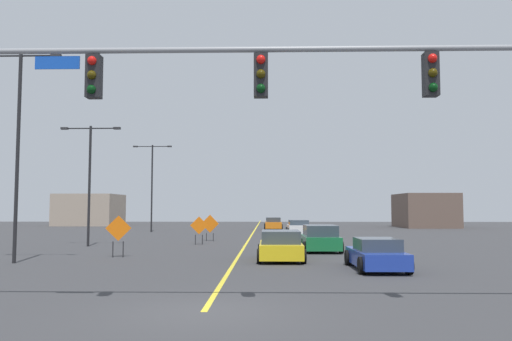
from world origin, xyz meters
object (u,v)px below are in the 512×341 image
(car_white_far, at_px, (298,228))
(street_lamp_far_right, at_px, (18,139))
(street_lamp_near_right, at_px, (152,180))
(construction_sign_median_near, at_px, (199,227))
(car_green_approaching, at_px, (320,239))
(traffic_signal_assembly, at_px, (348,90))
(car_blue_distant, at_px, (376,255))
(car_yellow_passing, at_px, (281,246))
(street_lamp_mid_left, at_px, (90,174))
(construction_sign_left_lane, at_px, (118,231))
(car_orange_near, at_px, (273,224))
(construction_sign_left_shoulder, at_px, (210,225))

(car_white_far, bearing_deg, street_lamp_far_right, -119.69)
(street_lamp_near_right, height_order, construction_sign_median_near, street_lamp_near_right)
(construction_sign_median_near, relative_size, car_green_approaching, 0.44)
(street_lamp_near_right, distance_m, car_white_far, 16.05)
(traffic_signal_assembly, height_order, car_blue_distant, traffic_signal_assembly)
(car_yellow_passing, height_order, car_white_far, car_yellow_passing)
(street_lamp_far_right, bearing_deg, car_yellow_passing, 7.14)
(construction_sign_median_near, bearing_deg, car_blue_distant, -56.88)
(street_lamp_near_right, bearing_deg, car_blue_distant, -62.76)
(street_lamp_mid_left, height_order, car_blue_distant, street_lamp_mid_left)
(traffic_signal_assembly, relative_size, car_yellow_passing, 3.88)
(street_lamp_near_right, distance_m, construction_sign_median_near, 19.54)
(traffic_signal_assembly, relative_size, construction_sign_left_lane, 7.96)
(street_lamp_far_right, bearing_deg, car_green_approaching, 24.85)
(car_green_approaching, bearing_deg, street_lamp_near_right, 122.87)
(car_green_approaching, height_order, car_orange_near, car_green_approaching)
(traffic_signal_assembly, distance_m, car_orange_near, 46.21)
(construction_sign_left_shoulder, bearing_deg, construction_sign_median_near, -95.09)
(street_lamp_far_right, relative_size, street_lamp_mid_left, 1.23)
(street_lamp_near_right, relative_size, car_blue_distant, 2.05)
(street_lamp_mid_left, height_order, car_white_far, street_lamp_mid_left)
(traffic_signal_assembly, height_order, construction_sign_median_near, traffic_signal_assembly)
(street_lamp_near_right, xyz_separation_m, construction_sign_median_near, (7.23, -17.70, -4.05))
(street_lamp_far_right, xyz_separation_m, construction_sign_left_lane, (3.79, 2.79, -4.21))
(street_lamp_near_right, height_order, car_orange_near, street_lamp_near_right)
(car_yellow_passing, xyz_separation_m, car_orange_near, (-0.04, 34.05, -0.03))
(construction_sign_median_near, xyz_separation_m, car_yellow_passing, (5.19, -10.18, -0.51))
(construction_sign_median_near, xyz_separation_m, car_green_approaching, (7.52, -5.12, -0.47))
(street_lamp_mid_left, distance_m, car_yellow_passing, 15.21)
(construction_sign_left_shoulder, bearing_deg, car_yellow_passing, -70.55)
(construction_sign_left_shoulder, bearing_deg, car_green_approaching, -50.47)
(street_lamp_far_right, xyz_separation_m, car_green_approaching, (14.11, 6.53, -4.82))
(street_lamp_near_right, distance_m, construction_sign_left_shoulder, 16.50)
(construction_sign_median_near, height_order, car_white_far, construction_sign_median_near)
(car_green_approaching, bearing_deg, car_yellow_passing, -114.72)
(car_yellow_passing, bearing_deg, construction_sign_median_near, 117.00)
(construction_sign_left_lane, height_order, car_blue_distant, construction_sign_left_lane)
(traffic_signal_assembly, distance_m, car_blue_distant, 9.94)
(street_lamp_near_right, xyz_separation_m, construction_sign_left_lane, (4.43, -26.56, -3.91))
(car_blue_distant, bearing_deg, traffic_signal_assembly, -105.58)
(street_lamp_mid_left, xyz_separation_m, construction_sign_left_shoulder, (7.14, 5.32, -3.42))
(street_lamp_mid_left, xyz_separation_m, street_lamp_near_right, (-0.41, 19.42, 0.61))
(car_white_far, bearing_deg, traffic_signal_assembly, -91.32)
(car_yellow_passing, xyz_separation_m, car_white_far, (2.15, 22.96, -0.02))
(car_white_far, bearing_deg, car_yellow_passing, -95.35)
(traffic_signal_assembly, xyz_separation_m, street_lamp_far_right, (-13.13, 10.43, 0.28))
(street_lamp_far_right, distance_m, construction_sign_left_shoulder, 17.30)
(construction_sign_median_near, height_order, car_blue_distant, construction_sign_median_near)
(traffic_signal_assembly, distance_m, construction_sign_median_near, 23.39)
(construction_sign_left_lane, bearing_deg, construction_sign_median_near, 72.45)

